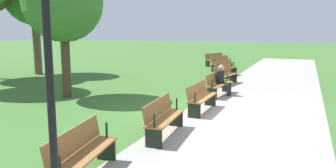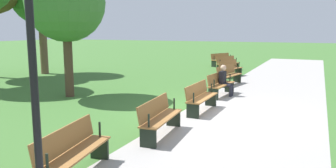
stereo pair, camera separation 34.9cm
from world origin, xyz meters
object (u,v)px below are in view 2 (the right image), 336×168
object	(u,v)px
bench_5	(200,97)
person_seated	(225,79)
bench_4	(220,84)
bench_6	(159,116)
tree_4	(66,3)
bench_1	(227,63)
bench_0	(221,59)
bench_7	(73,151)
bench_3	(228,75)
bench_2	(230,68)

from	to	relation	value
bench_5	person_seated	distance (m)	2.83
bench_4	bench_6	world-z (taller)	same
bench_6	tree_4	bearing A→B (deg)	-124.53
bench_1	tree_4	xyz separation A→B (m)	(10.47, -3.47, 3.03)
bench_0	bench_6	xyz separation A→B (m)	(15.95, 2.81, 0.00)
bench_7	bench_5	bearing A→B (deg)	164.95
bench_0	bench_5	world-z (taller)	same
bench_3	bench_4	distance (m)	2.73
bench_3	bench_7	xyz separation A→B (m)	(10.87, 0.00, 0.00)
bench_1	bench_0	bearing A→B (deg)	-137.38
bench_0	bench_7	distance (m)	18.82
bench_7	bench_2	bearing A→B (deg)	172.45
bench_1	bench_6	world-z (taller)	same
bench_0	person_seated	bearing A→B (deg)	41.06
bench_0	bench_4	xyz separation A→B (m)	(10.50, 2.81, 0.00)
bench_4	bench_5	size ratio (longest dim) A/B	1.02
bench_1	tree_4	size ratio (longest dim) A/B	0.39
bench_6	tree_4	world-z (taller)	tree_4
bench_4	bench_6	xyz separation A→B (m)	(5.46, -0.00, 0.00)
bench_2	bench_7	distance (m)	13.55
bench_3	bench_5	distance (m)	5.46
bench_0	bench_7	xyz separation A→B (m)	(18.66, 2.46, 0.00)
bench_3	bench_0	bearing A→B (deg)	-152.44
bench_1	bench_5	distance (m)	10.87
bench_4	tree_4	xyz separation A→B (m)	(2.49, -5.24, 3.03)
bench_1	bench_2	size ratio (longest dim) A/B	0.99
bench_5	bench_6	bearing A→B (deg)	-2.50
tree_4	bench_7	bearing A→B (deg)	40.72
bench_2	bench_6	distance (m)	10.87
bench_7	person_seated	distance (m)	8.28
bench_5	bench_3	bearing A→B (deg)	-175.00
tree_4	bench_3	bearing A→B (deg)	136.79
person_seated	tree_4	size ratio (longest dim) A/B	0.24
bench_7	bench_4	bearing A→B (deg)	167.45
bench_3	bench_1	bearing A→B (deg)	-154.94
bench_1	bench_5	size ratio (longest dim) A/B	1.03
bench_1	person_seated	xyz separation A→B (m)	(7.87, 1.92, 0.16)
bench_0	bench_3	size ratio (longest dim) A/B	0.98
bench_4	bench_5	distance (m)	2.73
tree_4	bench_0	bearing A→B (deg)	169.42
bench_0	tree_4	size ratio (longest dim) A/B	0.38
bench_6	person_seated	xyz separation A→B (m)	(-5.56, 0.15, 0.16)
bench_7	bench_0	bearing A→B (deg)	177.45
bench_0	bench_7	size ratio (longest dim) A/B	0.98
bench_3	bench_5	xyz separation A→B (m)	(5.43, 0.48, 0.00)
bench_3	bench_5	world-z (taller)	same
bench_2	bench_7	size ratio (longest dim) A/B	1.00
bench_5	bench_7	distance (m)	5.46
person_seated	tree_4	distance (m)	6.64
bench_0	person_seated	xyz separation A→B (m)	(10.39, 2.97, 0.16)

